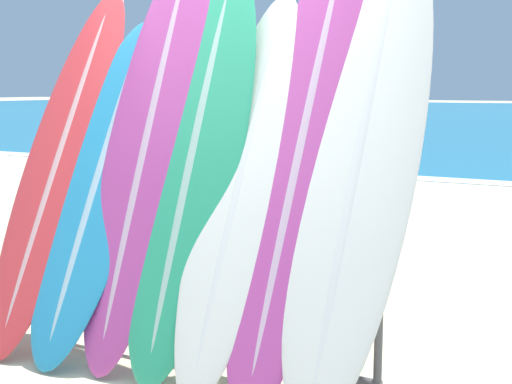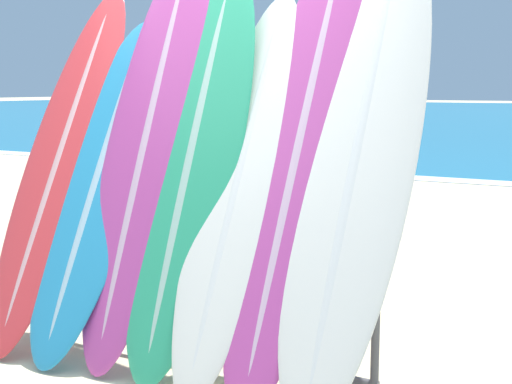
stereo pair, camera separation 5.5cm
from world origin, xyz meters
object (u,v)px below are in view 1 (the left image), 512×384
(surfboard_rack, at_px, (185,285))
(surfboard_slot_2, at_px, (149,144))
(person_near_water, at_px, (271,126))
(surfboard_slot_0, at_px, (60,162))
(surfboard_slot_4, at_px, (241,184))
(surfboard_slot_1, at_px, (99,184))
(surfboard_slot_5, at_px, (302,149))
(person_mid_beach, at_px, (164,150))
(surfboard_slot_6, at_px, (360,157))
(surfboard_slot_3, at_px, (193,165))

(surfboard_rack, relative_size, surfboard_slot_2, 0.92)
(surfboard_rack, bearing_deg, person_near_water, 112.66)
(surfboard_slot_0, xyz_separation_m, person_near_water, (-1.43, 5.56, -0.08))
(surfboard_slot_4, bearing_deg, person_near_water, 115.54)
(surfboard_slot_4, bearing_deg, surfboard_slot_1, -178.48)
(surfboard_slot_5, bearing_deg, person_mid_beach, 135.11)
(surfboard_slot_0, xyz_separation_m, surfboard_slot_6, (1.84, 0.05, 0.11))
(surfboard_slot_0, bearing_deg, person_near_water, 104.42)
(surfboard_slot_1, bearing_deg, surfboard_rack, -3.97)
(surfboard_slot_1, xyz_separation_m, surfboard_slot_2, (0.30, 0.08, 0.23))
(surfboard_slot_0, bearing_deg, surfboard_slot_2, 1.70)
(surfboard_slot_6, bearing_deg, surfboard_rack, -170.70)
(surfboard_slot_1, height_order, surfboard_slot_3, surfboard_slot_3)
(surfboard_slot_2, xyz_separation_m, person_near_water, (-2.06, 5.54, -0.21))
(person_mid_beach, bearing_deg, person_near_water, -103.37)
(surfboard_slot_2, relative_size, person_mid_beach, 1.54)
(surfboard_slot_1, xyz_separation_m, person_near_water, (-1.76, 5.61, 0.02))
(surfboard_slot_5, bearing_deg, surfboard_slot_6, -2.98)
(surfboard_slot_0, bearing_deg, surfboard_rack, -6.01)
(surfboard_slot_0, bearing_deg, surfboard_slot_6, 1.58)
(surfboard_slot_0, height_order, surfboard_slot_5, surfboard_slot_5)
(person_mid_beach, bearing_deg, surfboard_slot_6, 122.91)
(surfboard_slot_0, distance_m, surfboard_slot_6, 1.84)
(person_near_water, bearing_deg, surfboard_slot_0, 124.80)
(surfboard_slot_1, bearing_deg, surfboard_slot_5, 5.89)
(surfboard_slot_4, distance_m, surfboard_slot_6, 0.62)
(surfboard_slot_0, relative_size, surfboard_slot_2, 0.89)
(surfboard_slot_0, height_order, surfboard_slot_2, surfboard_slot_2)
(person_near_water, bearing_deg, surfboard_rack, 133.04)
(person_mid_beach, bearing_deg, surfboard_rack, 112.01)
(surfboard_slot_6, bearing_deg, surfboard_slot_3, -175.69)
(surfboard_slot_0, distance_m, person_mid_beach, 3.25)
(surfboard_slot_4, distance_m, person_mid_beach, 3.95)
(surfboard_rack, bearing_deg, surfboard_slot_3, 82.98)
(surfboard_slot_4, distance_m, surfboard_slot_5, 0.36)
(surfboard_slot_1, relative_size, surfboard_slot_2, 0.80)
(surfboard_slot_6, bearing_deg, surfboard_slot_1, -175.92)
(surfboard_slot_2, xyz_separation_m, surfboard_slot_3, (0.31, -0.04, -0.10))
(surfboard_slot_1, height_order, surfboard_slot_5, surfboard_slot_5)
(surfboard_rack, relative_size, person_near_water, 1.22)
(person_mid_beach, bearing_deg, surfboard_slot_3, 112.88)
(surfboard_slot_1, xyz_separation_m, surfboard_slot_4, (0.91, 0.02, 0.05))
(surfboard_slot_2, xyz_separation_m, surfboard_slot_6, (1.21, 0.03, -0.02))
(surfboard_rack, height_order, surfboard_slot_1, surfboard_slot_1)
(surfboard_slot_2, xyz_separation_m, surfboard_slot_4, (0.61, -0.05, -0.18))
(surfboard_rack, relative_size, surfboard_slot_5, 0.92)
(surfboard_slot_3, bearing_deg, surfboard_slot_5, 8.10)
(surfboard_slot_3, height_order, person_mid_beach, surfboard_slot_3)
(surfboard_slot_1, bearing_deg, surfboard_slot_0, 170.39)
(surfboard_slot_2, bearing_deg, person_near_water, 110.43)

